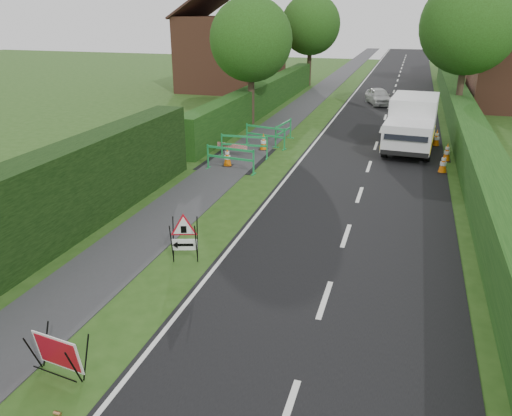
# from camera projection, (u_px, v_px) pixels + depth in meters

# --- Properties ---
(ground) EXTENTS (120.00, 120.00, 0.00)m
(ground) POSITION_uv_depth(u_px,v_px,m) (202.00, 306.00, 10.77)
(ground) COLOR #244614
(ground) RESTS_ON ground
(road_surface) EXTENTS (6.00, 90.00, 0.02)m
(road_surface) POSITION_uv_depth(u_px,v_px,m) (395.00, 87.00, 41.16)
(road_surface) COLOR black
(road_surface) RESTS_ON ground
(footpath) EXTENTS (2.00, 90.00, 0.02)m
(footpath) POSITION_uv_depth(u_px,v_px,m) (329.00, 85.00, 42.66)
(footpath) COLOR #2D2D30
(footpath) RESTS_ON ground
(hedge_west_near) EXTENTS (1.10, 18.00, 2.50)m
(hedge_west_near) POSITION_uv_depth(u_px,v_px,m) (12.00, 272.00, 12.13)
(hedge_west_near) COLOR black
(hedge_west_near) RESTS_ON ground
(hedge_west_far) EXTENTS (1.00, 24.00, 1.80)m
(hedge_west_far) POSITION_uv_depth(u_px,v_px,m) (264.00, 110.00, 31.67)
(hedge_west_far) COLOR #14380F
(hedge_west_far) RESTS_ON ground
(hedge_east) EXTENTS (1.20, 50.00, 1.50)m
(hedge_east) POSITION_uv_depth(u_px,v_px,m) (465.00, 147.00, 23.20)
(hedge_east) COLOR #14380F
(hedge_east) RESTS_ON ground
(house_west) EXTENTS (7.50, 7.40, 7.88)m
(house_west) POSITION_uv_depth(u_px,v_px,m) (232.00, 52.00, 39.07)
(house_west) COLOR brown
(house_west) RESTS_ON ground
(tree_nw) EXTENTS (4.40, 4.40, 6.70)m
(tree_nw) POSITION_uv_depth(u_px,v_px,m) (251.00, 40.00, 26.35)
(tree_nw) COLOR #2D2116
(tree_nw) RESTS_ON ground
(tree_ne) EXTENTS (5.20, 5.20, 7.79)m
(tree_ne) POSITION_uv_depth(u_px,v_px,m) (469.00, 25.00, 26.64)
(tree_ne) COLOR #2D2116
(tree_ne) RESTS_ON ground
(tree_fw) EXTENTS (4.80, 4.80, 7.24)m
(tree_fw) POSITION_uv_depth(u_px,v_px,m) (311.00, 25.00, 40.43)
(tree_fw) COLOR #2D2116
(tree_fw) RESTS_ON ground
(tree_fe) EXTENTS (4.20, 4.20, 6.33)m
(tree_fe) POSITION_uv_depth(u_px,v_px,m) (451.00, 32.00, 41.20)
(tree_fe) COLOR #2D2116
(tree_fe) RESTS_ON ground
(red_rect_sign) EXTENTS (1.01, 0.69, 0.81)m
(red_rect_sign) POSITION_uv_depth(u_px,v_px,m) (58.00, 353.00, 8.55)
(red_rect_sign) COLOR black
(red_rect_sign) RESTS_ON ground
(triangle_sign) EXTENTS (0.96, 0.96, 1.12)m
(triangle_sign) POSITION_uv_depth(u_px,v_px,m) (183.00, 235.00, 12.32)
(triangle_sign) COLOR black
(triangle_sign) RESTS_ON ground
(works_van) EXTENTS (2.32, 5.19, 2.31)m
(works_van) POSITION_uv_depth(u_px,v_px,m) (412.00, 123.00, 22.45)
(works_van) COLOR silver
(works_van) RESTS_ON ground
(traffic_cone_0) EXTENTS (0.38, 0.38, 0.79)m
(traffic_cone_0) POSITION_uv_depth(u_px,v_px,m) (443.00, 163.00, 19.40)
(traffic_cone_0) COLOR black
(traffic_cone_0) RESTS_ON ground
(traffic_cone_1) EXTENTS (0.38, 0.38, 0.79)m
(traffic_cone_1) POSITION_uv_depth(u_px,v_px,m) (447.00, 152.00, 20.93)
(traffic_cone_1) COLOR black
(traffic_cone_1) RESTS_ON ground
(traffic_cone_2) EXTENTS (0.38, 0.38, 0.79)m
(traffic_cone_2) POSITION_uv_depth(u_px,v_px,m) (437.00, 138.00, 23.25)
(traffic_cone_2) COLOR black
(traffic_cone_2) RESTS_ON ground
(traffic_cone_3) EXTENTS (0.38, 0.38, 0.79)m
(traffic_cone_3) POSITION_uv_depth(u_px,v_px,m) (227.00, 157.00, 20.24)
(traffic_cone_3) COLOR black
(traffic_cone_3) RESTS_ON ground
(traffic_cone_4) EXTENTS (0.38, 0.38, 0.79)m
(traffic_cone_4) POSITION_uv_depth(u_px,v_px,m) (263.00, 142.00, 22.61)
(traffic_cone_4) COLOR black
(traffic_cone_4) RESTS_ON ground
(ped_barrier_0) EXTENTS (2.09, 0.60, 1.00)m
(ped_barrier_0) POSITION_uv_depth(u_px,v_px,m) (230.00, 156.00, 19.48)
(ped_barrier_0) COLOR #1A8F44
(ped_barrier_0) RESTS_ON ground
(ped_barrier_1) EXTENTS (2.08, 0.51, 1.00)m
(ped_barrier_1) POSITION_uv_depth(u_px,v_px,m) (244.00, 143.00, 21.36)
(ped_barrier_1) COLOR #1A8F44
(ped_barrier_1) RESTS_ON ground
(ped_barrier_2) EXTENTS (2.09, 0.82, 1.00)m
(ped_barrier_2) POSITION_uv_depth(u_px,v_px,m) (265.00, 134.00, 23.02)
(ped_barrier_2) COLOR #1A8F44
(ped_barrier_2) RESTS_ON ground
(ped_barrier_3) EXTENTS (0.58, 2.09, 1.00)m
(ped_barrier_3) POSITION_uv_depth(u_px,v_px,m) (283.00, 130.00, 23.76)
(ped_barrier_3) COLOR #1A8F44
(ped_barrier_3) RESTS_ON ground
(redwhite_plank) EXTENTS (1.47, 0.37, 0.25)m
(redwhite_plank) POSITION_uv_depth(u_px,v_px,m) (232.00, 157.00, 21.69)
(redwhite_plank) COLOR red
(redwhite_plank) RESTS_ON ground
(litter_can) EXTENTS (0.12, 0.07, 0.07)m
(litter_can) POSITION_uv_depth(u_px,v_px,m) (58.00, 415.00, 7.86)
(litter_can) COLOR #BF7F4C
(litter_can) RESTS_ON ground
(hatchback_car) EXTENTS (2.26, 3.42, 1.08)m
(hatchback_car) POSITION_uv_depth(u_px,v_px,m) (379.00, 96.00, 33.55)
(hatchback_car) COLOR silver
(hatchback_car) RESTS_ON ground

